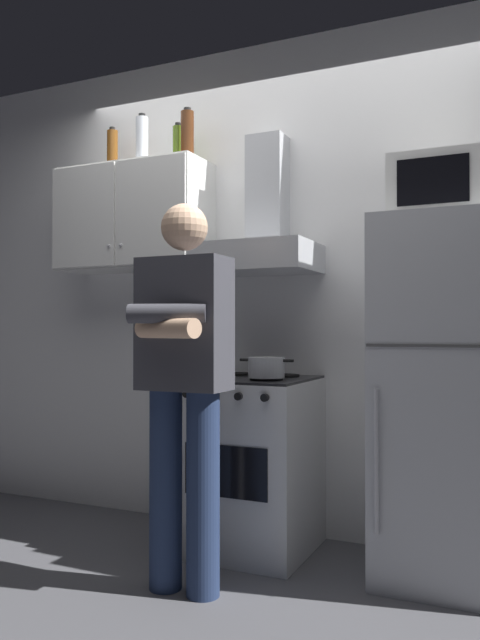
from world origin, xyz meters
name	(u,v)px	position (x,y,z in m)	size (l,w,h in m)	color
ground_plane	(240,567)	(0.00, 0.00, 0.00)	(7.00, 7.00, 0.00)	#4C4C51
back_wall_tiled	(285,285)	(0.00, 0.60, 1.35)	(4.80, 0.10, 2.70)	white
upper_cabinet	(133,218)	(-0.85, 0.37, 1.75)	(0.90, 0.37, 0.60)	white
stove_oven	(251,463)	(-0.05, 0.25, 0.43)	(0.60, 0.62, 0.87)	silver
range_hood	(261,236)	(-0.05, 0.38, 1.60)	(0.60, 0.44, 0.75)	#B7BABF
refrigerator	(448,398)	(0.90, 0.25, 0.80)	(0.60, 0.62, 1.60)	silver
microwave	(447,188)	(0.90, 0.27, 1.74)	(0.48, 0.37, 0.28)	silver
person_standing	(184,378)	(-0.10, -0.36, 0.90)	(0.38, 0.33, 1.64)	navy
cooking_pot	(266,367)	(0.08, 0.13, 0.92)	(0.28, 0.18, 0.10)	#B7BABF
bottle_beer_brown	(112,150)	(-1.01, 0.40, 2.17)	(0.06, 0.06, 0.26)	brown
bottle_rum_dark	(187,135)	(-0.49, 0.37, 2.19)	(0.07, 0.07, 0.29)	#47230F
bottle_vodka_clear	(142,141)	(-0.79, 0.37, 2.19)	(0.07, 0.07, 0.30)	silver
bottle_olive_oil	(178,144)	(-0.58, 0.42, 2.16)	(0.06, 0.06, 0.23)	#4C6B19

